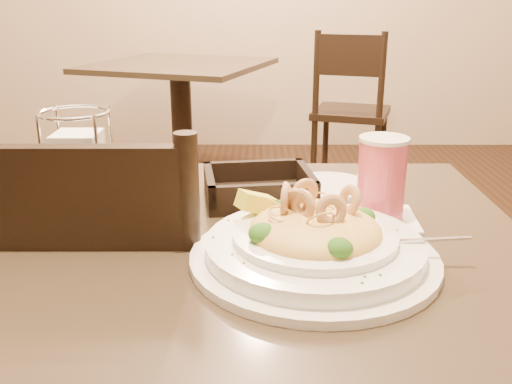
{
  "coord_description": "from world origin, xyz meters",
  "views": [
    {
      "loc": [
        0.0,
        -0.83,
        1.12
      ],
      "look_at": [
        0.0,
        0.02,
        0.83
      ],
      "focal_mm": 40.0,
      "sensor_mm": 36.0,
      "label": 1
    }
  ],
  "objects_px": {
    "pasta_bowl": "(314,241)",
    "dining_chair_far": "(350,106)",
    "butter_ramekin": "(27,217)",
    "bread_basket": "(259,190)",
    "drink_glass": "(381,179)",
    "side_plate": "(330,186)",
    "background_table": "(181,104)",
    "main_table": "(256,369)",
    "dining_chair_near": "(109,337)",
    "napkin_caddy": "(81,171)"
  },
  "relations": [
    {
      "from": "pasta_bowl",
      "to": "dining_chair_far",
      "type": "bearing_deg",
      "value": 79.79
    },
    {
      "from": "butter_ramekin",
      "to": "bread_basket",
      "type": "bearing_deg",
      "value": 19.48
    },
    {
      "from": "drink_glass",
      "to": "side_plate",
      "type": "height_order",
      "value": "drink_glass"
    },
    {
      "from": "bread_basket",
      "to": "butter_ramekin",
      "type": "distance_m",
      "value": 0.42
    },
    {
      "from": "bread_basket",
      "to": "butter_ramekin",
      "type": "relative_size",
      "value": 2.56
    },
    {
      "from": "background_table",
      "to": "dining_chair_far",
      "type": "xyz_separation_m",
      "value": [
        0.99,
        0.0,
        -0.01
      ]
    },
    {
      "from": "pasta_bowl",
      "to": "bread_basket",
      "type": "bearing_deg",
      "value": 106.6
    },
    {
      "from": "main_table",
      "to": "dining_chair_near",
      "type": "xyz_separation_m",
      "value": [
        -0.28,
        0.12,
        -0.01
      ]
    },
    {
      "from": "main_table",
      "to": "napkin_caddy",
      "type": "bearing_deg",
      "value": 158.03
    },
    {
      "from": "dining_chair_near",
      "to": "drink_glass",
      "type": "bearing_deg",
      "value": 178.41
    },
    {
      "from": "side_plate",
      "to": "butter_ramekin",
      "type": "height_order",
      "value": "butter_ramekin"
    },
    {
      "from": "background_table",
      "to": "side_plate",
      "type": "height_order",
      "value": "side_plate"
    },
    {
      "from": "dining_chair_near",
      "to": "pasta_bowl",
      "type": "height_order",
      "value": "dining_chair_near"
    },
    {
      "from": "drink_glass",
      "to": "butter_ramekin",
      "type": "xyz_separation_m",
      "value": [
        -0.6,
        -0.04,
        -0.05
      ]
    },
    {
      "from": "background_table",
      "to": "drink_glass",
      "type": "height_order",
      "value": "drink_glass"
    },
    {
      "from": "background_table",
      "to": "dining_chair_near",
      "type": "bearing_deg",
      "value": -86.1
    },
    {
      "from": "dining_chair_near",
      "to": "dining_chair_far",
      "type": "distance_m",
      "value": 2.49
    },
    {
      "from": "dining_chair_far",
      "to": "pasta_bowl",
      "type": "height_order",
      "value": "dining_chair_far"
    },
    {
      "from": "bread_basket",
      "to": "main_table",
      "type": "bearing_deg",
      "value": -91.31
    },
    {
      "from": "napkin_caddy",
      "to": "butter_ramekin",
      "type": "relative_size",
      "value": 2.2
    },
    {
      "from": "dining_chair_near",
      "to": "pasta_bowl",
      "type": "bearing_deg",
      "value": 153.51
    },
    {
      "from": "main_table",
      "to": "drink_glass",
      "type": "bearing_deg",
      "value": 26.18
    },
    {
      "from": "dining_chair_near",
      "to": "main_table",
      "type": "bearing_deg",
      "value": 157.4
    },
    {
      "from": "drink_glass",
      "to": "butter_ramekin",
      "type": "bearing_deg",
      "value": -176.16
    },
    {
      "from": "pasta_bowl",
      "to": "drink_glass",
      "type": "distance_m",
      "value": 0.22
    },
    {
      "from": "main_table",
      "to": "side_plate",
      "type": "height_order",
      "value": "side_plate"
    },
    {
      "from": "side_plate",
      "to": "butter_ramekin",
      "type": "bearing_deg",
      "value": -159.29
    },
    {
      "from": "dining_chair_near",
      "to": "bread_basket",
      "type": "bearing_deg",
      "value": -163.46
    },
    {
      "from": "dining_chair_near",
      "to": "drink_glass",
      "type": "relative_size",
      "value": 6.3
    },
    {
      "from": "dining_chair_far",
      "to": "napkin_caddy",
      "type": "relative_size",
      "value": 4.88
    },
    {
      "from": "pasta_bowl",
      "to": "drink_glass",
      "type": "relative_size",
      "value": 2.75
    },
    {
      "from": "dining_chair_near",
      "to": "butter_ramekin",
      "type": "relative_size",
      "value": 10.71
    },
    {
      "from": "dining_chair_far",
      "to": "side_plate",
      "type": "distance_m",
      "value": 2.25
    },
    {
      "from": "dining_chair_far",
      "to": "drink_glass",
      "type": "bearing_deg",
      "value": 99.59
    },
    {
      "from": "dining_chair_near",
      "to": "side_plate",
      "type": "height_order",
      "value": "dining_chair_near"
    },
    {
      "from": "pasta_bowl",
      "to": "napkin_caddy",
      "type": "relative_size",
      "value": 2.13
    },
    {
      "from": "dining_chair_far",
      "to": "butter_ramekin",
      "type": "xyz_separation_m",
      "value": [
        -0.93,
        -2.4,
        0.27
      ]
    },
    {
      "from": "bread_basket",
      "to": "napkin_caddy",
      "type": "xyz_separation_m",
      "value": [
        -0.31,
        -0.08,
        0.06
      ]
    },
    {
      "from": "dining_chair_far",
      "to": "bread_basket",
      "type": "height_order",
      "value": "dining_chair_far"
    },
    {
      "from": "dining_chair_far",
      "to": "side_plate",
      "type": "xyz_separation_m",
      "value": [
        -0.39,
        -2.2,
        0.25
      ]
    },
    {
      "from": "pasta_bowl",
      "to": "butter_ramekin",
      "type": "height_order",
      "value": "pasta_bowl"
    },
    {
      "from": "dining_chair_near",
      "to": "pasta_bowl",
      "type": "distance_m",
      "value": 0.5
    },
    {
      "from": "drink_glass",
      "to": "butter_ramekin",
      "type": "relative_size",
      "value": 1.7
    },
    {
      "from": "napkin_caddy",
      "to": "butter_ramekin",
      "type": "height_order",
      "value": "napkin_caddy"
    },
    {
      "from": "drink_glass",
      "to": "butter_ramekin",
      "type": "height_order",
      "value": "drink_glass"
    },
    {
      "from": "bread_basket",
      "to": "napkin_caddy",
      "type": "bearing_deg",
      "value": -165.58
    },
    {
      "from": "dining_chair_near",
      "to": "napkin_caddy",
      "type": "relative_size",
      "value": 4.88
    },
    {
      "from": "main_table",
      "to": "dining_chair_far",
      "type": "distance_m",
      "value": 2.53
    },
    {
      "from": "background_table",
      "to": "pasta_bowl",
      "type": "height_order",
      "value": "pasta_bowl"
    },
    {
      "from": "pasta_bowl",
      "to": "side_plate",
      "type": "distance_m",
      "value": 0.34
    }
  ]
}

